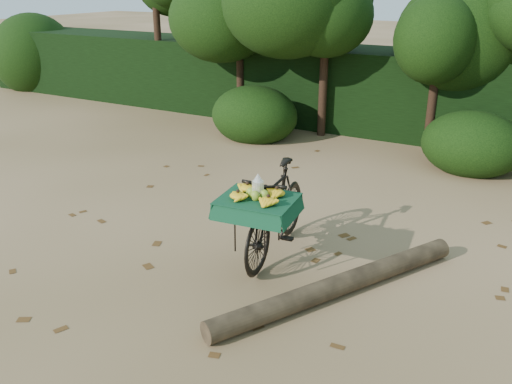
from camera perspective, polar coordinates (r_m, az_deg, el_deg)
The scene contains 7 objects.
ground at distance 7.16m, azimuth 3.90°, elevation -5.79°, with size 80.00×80.00×0.00m, color tan.
vendor_bicycle at distance 6.74m, azimuth 2.06°, elevation -1.94°, with size 0.91×1.99×1.18m.
fallen_log at distance 6.16m, azimuth 8.80°, elevation -9.64°, with size 0.24×0.24×3.33m, color brown.
hedge_backdrop at distance 12.59m, azimuth 16.66°, elevation 9.79°, with size 26.00×1.80×1.80m, color black.
tree_row at distance 11.82m, azimuth 13.15°, elevation 14.82°, with size 14.50×2.00×4.00m, color black, non-canonical shape.
bush_clumps at distance 10.69m, azimuth 16.48°, elevation 5.31°, with size 8.80×1.70×0.90m, color black, non-canonical shape.
leaf_litter at distance 7.69m, azimuth 6.00°, elevation -3.79°, with size 7.00×7.30×0.01m, color #543416, non-canonical shape.
Camera 1 is at (2.67, -5.77, 3.29)m, focal length 38.00 mm.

